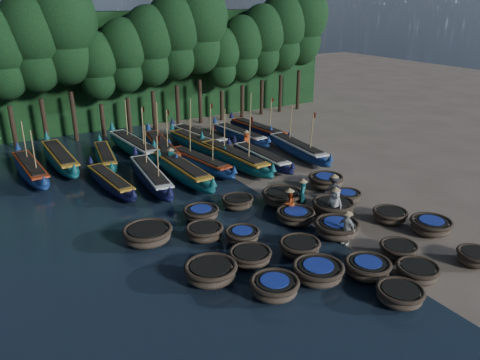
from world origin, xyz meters
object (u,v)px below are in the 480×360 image
long_boat_13 (161,148)px  long_boat_6 (234,158)px  coracle_17 (296,216)px  fisherman_4 (346,227)px  long_boat_12 (134,146)px  fisherman_2 (289,202)px  fisherman_0 (335,204)px  coracle_6 (318,272)px  coracle_13 (337,228)px  fisherman_1 (302,194)px  coracle_5 (275,287)px  coracle_24 (326,181)px  coracle_12 (300,247)px  long_boat_10 (60,158)px  coracle_8 (399,250)px  coracle_16 (242,235)px  coracle_23 (282,197)px  long_boat_2 (111,182)px  fisherman_3 (333,188)px  coracle_14 (390,215)px  coracle_4 (476,257)px  coracle_22 (238,202)px  long_boat_16 (240,135)px  long_boat_7 (261,157)px  coracle_18 (333,207)px  long_boat_3 (151,176)px  coracle_20 (148,234)px  long_boat_11 (106,157)px  long_boat_15 (199,137)px  coracle_9 (431,226)px  coracle_11 (250,256)px  long_boat_14 (196,144)px  coracle_2 (400,295)px  coracle_3 (417,272)px  coracle_15 (205,232)px  coracle_21 (201,213)px  long_boat_5 (199,162)px  coracle_19 (346,196)px  long_boat_9 (31,169)px  long_boat_8 (297,149)px  coracle_10 (211,272)px

long_boat_13 → long_boat_6: bearing=-47.2°
coracle_17 → fisherman_4: 3.20m
long_boat_12 → fisherman_2: size_ratio=5.28×
fisherman_2 → fisherman_0: bearing=126.9°
coracle_6 → coracle_13: coracle_13 is taller
long_boat_13 → fisherman_1: size_ratio=4.55×
fisherman_1 → fisherman_2: size_ratio=1.13×
coracle_5 → coracle_24: (9.24, 7.67, 0.04)m
coracle_12 → long_boat_10: 19.65m
coracle_8 → coracle_16: coracle_16 is taller
coracle_12 → fisherman_1: fisherman_1 is taller
coracle_8 → coracle_23: coracle_23 is taller
long_boat_2 → fisherman_3: fisherman_3 is taller
coracle_14 → coracle_24: size_ratio=0.71×
coracle_4 → long_boat_6: long_boat_6 is taller
coracle_22 → long_boat_16: size_ratio=0.25×
long_boat_7 → long_boat_12: (-6.94, 6.92, 0.11)m
coracle_18 → long_boat_3: long_boat_3 is taller
long_boat_7 → coracle_12: bearing=-116.3°
coracle_20 → long_boat_11: size_ratio=0.40×
coracle_12 → fisherman_3: 6.66m
coracle_6 → long_boat_15: bearing=77.3°
coracle_12 → coracle_23: 5.67m
long_boat_10 → long_boat_13: bearing=-12.2°
coracle_6 → coracle_9: size_ratio=0.97×
coracle_11 → coracle_18: (6.49, 1.86, 0.12)m
coracle_4 → long_boat_14: bearing=98.6°
coracle_2 → coracle_9: coracle_9 is taller
coracle_3 → coracle_20: size_ratio=0.67×
coracle_13 → coracle_15: bearing=151.6°
coracle_18 → coracle_20: bearing=166.9°
coracle_18 → long_boat_14: bearing=94.8°
coracle_21 → long_boat_5: (3.42, 7.10, 0.16)m
coracle_18 → coracle_21: coracle_18 is taller
coracle_3 → coracle_9: size_ratio=0.86×
coracle_19 → long_boat_7: size_ratio=0.25×
long_boat_16 → long_boat_9: bearing=175.4°
coracle_6 → coracle_21: (-1.55, 7.74, -0.07)m
long_boat_8 → long_boat_15: bearing=130.3°
coracle_20 → long_boat_9: size_ratio=0.35×
coracle_24 → long_boat_11: bearing=131.3°
coracle_6 → long_boat_16: bearing=68.0°
coracle_11 → coracle_18: size_ratio=0.83×
coracle_6 → long_boat_7: size_ratio=0.29×
coracle_12 → coracle_22: bearing=87.9°
long_boat_6 → coracle_20: bearing=-145.2°
coracle_16 → coracle_22: (1.85, 3.54, -0.01)m
coracle_10 → coracle_24: 12.19m
coracle_19 → fisherman_4: (-3.51, -3.69, 0.53)m
long_boat_6 → long_boat_11: size_ratio=1.26×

